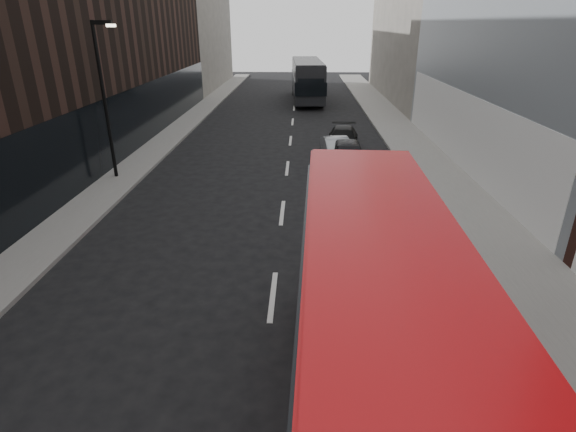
# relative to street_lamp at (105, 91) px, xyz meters

# --- Properties ---
(sidewalk_right) EXTENTS (3.00, 80.00, 0.15)m
(sidewalk_right) POSITION_rel_street_lamp_xyz_m (15.72, 7.00, -4.11)
(sidewalk_right) COLOR slate
(sidewalk_right) RESTS_ON ground
(sidewalk_left) EXTENTS (2.00, 80.00, 0.15)m
(sidewalk_left) POSITION_rel_street_lamp_xyz_m (0.22, 7.00, -4.11)
(sidewalk_left) COLOR slate
(sidewalk_left) RESTS_ON ground
(building_left_mid) EXTENTS (5.00, 24.00, 14.00)m
(building_left_mid) POSITION_rel_street_lamp_xyz_m (-3.28, 12.00, 2.82)
(building_left_mid) COLOR black
(building_left_mid) RESTS_ON ground
(building_left_far) EXTENTS (5.00, 20.00, 13.00)m
(building_left_far) POSITION_rel_street_lamp_xyz_m (-3.28, 34.00, 2.32)
(building_left_far) COLOR #6A665D
(building_left_far) RESTS_ON ground
(street_lamp) EXTENTS (1.06, 0.22, 7.00)m
(street_lamp) POSITION_rel_street_lamp_xyz_m (0.00, 0.00, 0.00)
(street_lamp) COLOR black
(street_lamp) RESTS_ON sidewalk_left
(red_bus) EXTENTS (2.82, 10.59, 4.25)m
(red_bus) POSITION_rel_street_lamp_xyz_m (10.22, -15.10, -1.82)
(red_bus) COLOR #B10A0F
(red_bus) RESTS_ON ground
(grey_bus) EXTENTS (3.29, 11.77, 3.76)m
(grey_bus) POSITION_rel_street_lamp_xyz_m (9.38, 24.28, -2.17)
(grey_bus) COLOR black
(grey_bus) RESTS_ON ground
(car_a) EXTENTS (1.85, 4.39, 1.48)m
(car_a) POSITION_rel_street_lamp_xyz_m (11.37, 2.00, -3.44)
(car_a) COLOR black
(car_a) RESTS_ON ground
(car_b) EXTENTS (1.79, 3.98, 1.27)m
(car_b) POSITION_rel_street_lamp_xyz_m (10.88, 3.44, -3.55)
(car_b) COLOR #999DA2
(car_b) RESTS_ON ground
(car_c) EXTENTS (2.23, 4.54, 1.27)m
(car_c) POSITION_rel_street_lamp_xyz_m (11.42, 6.00, -3.55)
(car_c) COLOR black
(car_c) RESTS_ON ground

